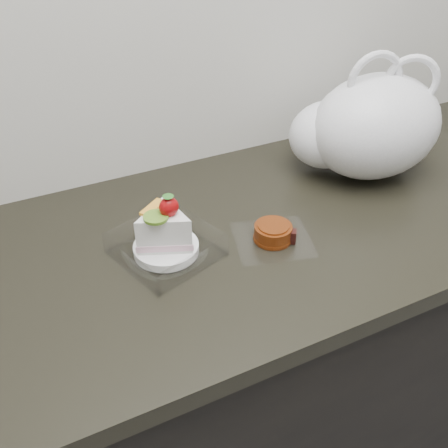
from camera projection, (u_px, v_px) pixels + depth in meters
The scene contains 4 objects.
counter at pixel (244, 365), 1.30m from camera, with size 2.04×0.64×0.90m.
cake_tray at pixel (165, 239), 0.94m from camera, with size 0.21×0.21×0.13m.
mooncake_wrap at pixel (274, 234), 0.99m from camera, with size 0.18×0.18×0.04m.
plastic_bag at pixel (366, 127), 1.15m from camera, with size 0.40×0.34×0.29m.
Camera 1 is at (-0.41, 0.96, 1.51)m, focal length 40.00 mm.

